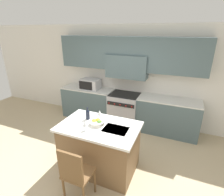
{
  "coord_description": "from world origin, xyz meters",
  "views": [
    {
      "loc": [
        1.41,
        -2.29,
        2.55
      ],
      "look_at": [
        0.06,
        0.91,
        1.19
      ],
      "focal_mm": 28.0,
      "sensor_mm": 36.0,
      "label": 1
    }
  ],
  "objects_px": {
    "fruit_bowl": "(97,122)",
    "wine_bottle": "(88,115)",
    "microwave": "(90,84)",
    "wine_glass_far": "(100,113)",
    "wine_glass_near": "(85,124)",
    "range_stove": "(124,109)",
    "island_chair": "(75,173)"
  },
  "relations": [
    {
      "from": "range_stove",
      "to": "island_chair",
      "type": "relative_size",
      "value": 0.92
    },
    {
      "from": "range_stove",
      "to": "fruit_bowl",
      "type": "xyz_separation_m",
      "value": [
        0.08,
        -1.79,
        0.52
      ]
    },
    {
      "from": "microwave",
      "to": "wine_glass_near",
      "type": "bearing_deg",
      "value": -62.96
    },
    {
      "from": "microwave",
      "to": "wine_glass_near",
      "type": "distance_m",
      "value": 2.32
    },
    {
      "from": "wine_glass_far",
      "to": "wine_glass_near",
      "type": "bearing_deg",
      "value": -95.53
    },
    {
      "from": "range_stove",
      "to": "wine_bottle",
      "type": "relative_size",
      "value": 3.75
    },
    {
      "from": "range_stove",
      "to": "microwave",
      "type": "xyz_separation_m",
      "value": [
        -1.07,
        0.02,
        0.62
      ]
    },
    {
      "from": "wine_glass_near",
      "to": "wine_glass_far",
      "type": "bearing_deg",
      "value": 84.47
    },
    {
      "from": "wine_glass_near",
      "to": "wine_bottle",
      "type": "bearing_deg",
      "value": 113.41
    },
    {
      "from": "wine_bottle",
      "to": "fruit_bowl",
      "type": "bearing_deg",
      "value": -24.34
    },
    {
      "from": "microwave",
      "to": "wine_glass_far",
      "type": "height_order",
      "value": "microwave"
    },
    {
      "from": "island_chair",
      "to": "range_stove",
      "type": "bearing_deg",
      "value": 92.86
    },
    {
      "from": "microwave",
      "to": "wine_glass_far",
      "type": "xyz_separation_m",
      "value": [
        1.1,
        -1.59,
        -0.01
      ]
    },
    {
      "from": "island_chair",
      "to": "wine_glass_near",
      "type": "bearing_deg",
      "value": 104.71
    },
    {
      "from": "wine_glass_far",
      "to": "fruit_bowl",
      "type": "height_order",
      "value": "wine_glass_far"
    },
    {
      "from": "wine_glass_far",
      "to": "fruit_bowl",
      "type": "relative_size",
      "value": 0.7
    },
    {
      "from": "microwave",
      "to": "wine_glass_near",
      "type": "height_order",
      "value": "microwave"
    },
    {
      "from": "fruit_bowl",
      "to": "wine_glass_near",
      "type": "bearing_deg",
      "value": -110.21
    },
    {
      "from": "microwave",
      "to": "island_chair",
      "type": "bearing_deg",
      "value": -65.43
    },
    {
      "from": "island_chair",
      "to": "fruit_bowl",
      "type": "relative_size",
      "value": 3.68
    },
    {
      "from": "fruit_bowl",
      "to": "wine_bottle",
      "type": "bearing_deg",
      "value": 155.66
    },
    {
      "from": "range_stove",
      "to": "wine_bottle",
      "type": "xyz_separation_m",
      "value": [
        -0.18,
        -1.67,
        0.57
      ]
    },
    {
      "from": "wine_glass_near",
      "to": "fruit_bowl",
      "type": "xyz_separation_m",
      "value": [
        0.1,
        0.26,
        -0.09
      ]
    },
    {
      "from": "range_stove",
      "to": "wine_bottle",
      "type": "bearing_deg",
      "value": -96.19
    },
    {
      "from": "wine_bottle",
      "to": "wine_glass_far",
      "type": "height_order",
      "value": "wine_bottle"
    },
    {
      "from": "wine_bottle",
      "to": "wine_glass_far",
      "type": "relative_size",
      "value": 1.29
    },
    {
      "from": "island_chair",
      "to": "wine_glass_near",
      "type": "relative_size",
      "value": 5.28
    },
    {
      "from": "island_chair",
      "to": "wine_glass_far",
      "type": "xyz_separation_m",
      "value": [
        -0.1,
        1.04,
        0.5
      ]
    },
    {
      "from": "fruit_bowl",
      "to": "wine_glass_far",
      "type": "bearing_deg",
      "value": 103.4
    },
    {
      "from": "wine_glass_far",
      "to": "fruit_bowl",
      "type": "xyz_separation_m",
      "value": [
        0.05,
        -0.21,
        -0.09
      ]
    },
    {
      "from": "island_chair",
      "to": "wine_glass_far",
      "type": "relative_size",
      "value": 5.28
    },
    {
      "from": "wine_bottle",
      "to": "wine_glass_near",
      "type": "relative_size",
      "value": 1.29
    }
  ]
}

